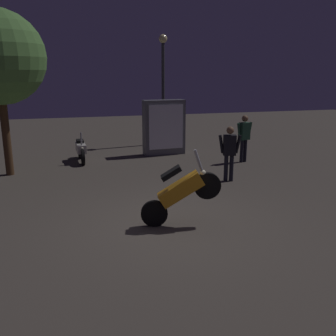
% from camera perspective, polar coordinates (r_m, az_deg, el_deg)
% --- Properties ---
extents(ground_plane, '(40.00, 40.00, 0.00)m').
position_cam_1_polar(ground_plane, '(8.07, 0.50, -8.44)').
color(ground_plane, '#4C443D').
extents(motorcycle_orange_foreground, '(1.65, 0.49, 1.63)m').
position_cam_1_polar(motorcycle_orange_foreground, '(7.71, 1.93, -3.64)').
color(motorcycle_orange_foreground, black).
rests_on(motorcycle_orange_foreground, ground_plane).
extents(motorcycle_white_parked_left, '(0.35, 1.66, 1.11)m').
position_cam_1_polar(motorcycle_white_parked_left, '(13.74, -13.14, 2.77)').
color(motorcycle_white_parked_left, black).
rests_on(motorcycle_white_parked_left, ground_plane).
extents(person_rider_beside, '(0.66, 0.34, 1.62)m').
position_cam_1_polar(person_rider_beside, '(10.99, 9.36, 2.86)').
color(person_rider_beside, black).
rests_on(person_rider_beside, ground_plane).
extents(person_bystander_far, '(0.67, 0.32, 1.67)m').
position_cam_1_polar(person_bystander_far, '(13.47, 11.55, 5.04)').
color(person_bystander_far, black).
rests_on(person_bystander_far, ground_plane).
extents(streetlamp_near, '(0.36, 0.36, 4.65)m').
position_cam_1_polar(streetlamp_near, '(16.49, -0.75, 13.96)').
color(streetlamp_near, '#38383D').
rests_on(streetlamp_near, ground_plane).
extents(kiosk_billboard, '(1.63, 0.63, 2.10)m').
position_cam_1_polar(kiosk_billboard, '(14.50, -0.61, 6.22)').
color(kiosk_billboard, '#595960').
rests_on(kiosk_billboard, ground_plane).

